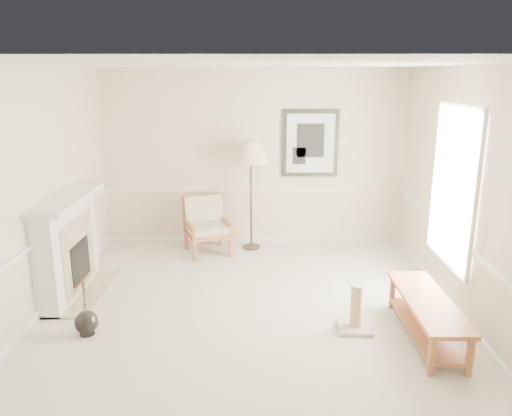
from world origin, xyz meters
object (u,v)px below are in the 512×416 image
Objects in this scene: bench at (427,312)px; armchair at (206,222)px; scratching_post at (355,315)px; floor_lamp at (251,155)px; floor_vase at (86,323)px.

armchair is at bearing 134.33° from bench.
armchair reaches higher than scratching_post.
bench is at bearing -55.84° from floor_lamp.
bench is (2.69, -2.75, -0.18)m from armchair.
bench is 0.77m from scratching_post.
armchair reaches higher than bench.
floor_lamp reaches higher than bench.
floor_vase is at bearing -177.15° from scratching_post.
floor_lamp is 3.72m from bench.
floor_vase is 2.94m from armchair.
armchair reaches higher than floor_vase.
scratching_post is at bearing 166.79° from bench.
floor_vase is 3.00m from scratching_post.
floor_vase is 0.83× the size of armchair.
floor_lamp is 1.13× the size of bench.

